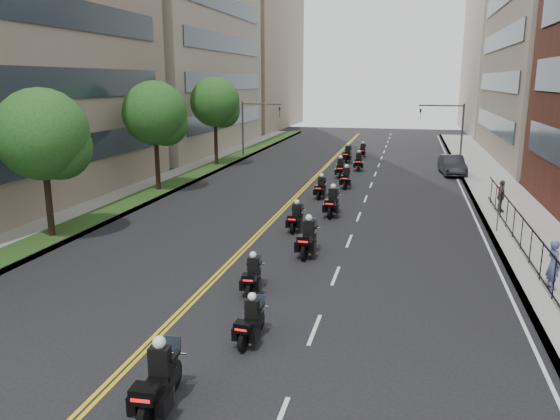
# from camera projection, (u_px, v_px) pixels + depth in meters

# --- Properties ---
(ground) EXTENTS (160.00, 160.00, 0.00)m
(ground) POSITION_uv_depth(u_px,v_px,m) (150.00, 405.00, 13.22)
(ground) COLOR black
(ground) RESTS_ON ground
(sidewalk_right) EXTENTS (4.00, 90.00, 0.15)m
(sidewalk_right) POSITION_uv_depth(u_px,v_px,m) (507.00, 204.00, 34.19)
(sidewalk_right) COLOR gray
(sidewalk_right) RESTS_ON ground
(sidewalk_left) EXTENTS (4.00, 90.00, 0.15)m
(sidewalk_left) POSITION_uv_depth(u_px,v_px,m) (155.00, 188.00, 39.55)
(sidewalk_left) COLOR gray
(sidewalk_left) RESTS_ON ground
(grass_strip) EXTENTS (2.00, 90.00, 0.04)m
(grass_strip) POSITION_uv_depth(u_px,v_px,m) (165.00, 187.00, 39.35)
(grass_strip) COLOR #223C15
(grass_strip) RESTS_ON sidewalk_left
(building_right_far) EXTENTS (15.00, 28.00, 26.00)m
(building_right_far) POSITION_uv_depth(u_px,v_px,m) (525.00, 42.00, 79.23)
(building_right_far) COLOR #ACA08B
(building_right_far) RESTS_ON ground
(building_left_far) EXTENTS (16.00, 28.00, 26.00)m
(building_left_far) POSITION_uv_depth(u_px,v_px,m) (239.00, 46.00, 88.95)
(building_left_far) COLOR gray
(building_left_far) RESTS_ON ground
(iron_fence) EXTENTS (0.05, 28.00, 1.50)m
(iron_fence) POSITION_uv_depth(u_px,v_px,m) (536.00, 253.00, 21.91)
(iron_fence) COLOR black
(iron_fence) RESTS_ON sidewalk_right
(street_trees) EXTENTS (4.40, 38.40, 7.98)m
(street_trees) POSITION_uv_depth(u_px,v_px,m) (116.00, 124.00, 32.11)
(street_trees) COLOR black
(street_trees) RESTS_ON ground
(traffic_signal_right) EXTENTS (4.09, 0.20, 5.60)m
(traffic_signal_right) POSITION_uv_depth(u_px,v_px,m) (452.00, 125.00, 49.99)
(traffic_signal_right) COLOR #3F3F44
(traffic_signal_right) RESTS_ON ground
(traffic_signal_left) EXTENTS (4.09, 0.20, 5.60)m
(traffic_signal_left) POSITION_uv_depth(u_px,v_px,m) (252.00, 121.00, 54.25)
(traffic_signal_left) COLOR #3F3F44
(traffic_signal_left) RESTS_ON ground
(motorcycle_0) EXTENTS (0.65, 2.54, 1.88)m
(motorcycle_0) POSITION_uv_depth(u_px,v_px,m) (159.00, 383.00, 12.82)
(motorcycle_0) COLOR black
(motorcycle_0) RESTS_ON ground
(motorcycle_1) EXTENTS (0.53, 2.07, 1.52)m
(motorcycle_1) POSITION_uv_depth(u_px,v_px,m) (251.00, 323.00, 16.32)
(motorcycle_1) COLOR black
(motorcycle_1) RESTS_ON ground
(motorcycle_2) EXTENTS (0.55, 2.08, 1.54)m
(motorcycle_2) POSITION_uv_depth(u_px,v_px,m) (253.00, 277.00, 20.16)
(motorcycle_2) COLOR black
(motorcycle_2) RESTS_ON ground
(motorcycle_3) EXTENTS (0.59, 2.51, 1.86)m
(motorcycle_3) POSITION_uv_depth(u_px,v_px,m) (308.00, 239.00, 24.40)
(motorcycle_3) COLOR black
(motorcycle_3) RESTS_ON ground
(motorcycle_4) EXTENTS (0.52, 2.22, 1.64)m
(motorcycle_4) POSITION_uv_depth(u_px,v_px,m) (296.00, 218.00, 28.43)
(motorcycle_4) COLOR black
(motorcycle_4) RESTS_ON ground
(motorcycle_5) EXTENTS (0.59, 2.53, 1.87)m
(motorcycle_5) POSITION_uv_depth(u_px,v_px,m) (332.00, 203.00, 31.51)
(motorcycle_5) COLOR black
(motorcycle_5) RESTS_ON ground
(motorcycle_6) EXTENTS (0.54, 2.21, 1.63)m
(motorcycle_6) POSITION_uv_depth(u_px,v_px,m) (321.00, 188.00, 36.32)
(motorcycle_6) COLOR black
(motorcycle_6) RESTS_ON ground
(motorcycle_7) EXTENTS (0.53, 2.32, 1.72)m
(motorcycle_7) POSITION_uv_depth(u_px,v_px,m) (346.00, 179.00, 39.71)
(motorcycle_7) COLOR black
(motorcycle_7) RESTS_ON ground
(motorcycle_8) EXTENTS (0.65, 2.42, 1.79)m
(motorcycle_8) POSITION_uv_depth(u_px,v_px,m) (340.00, 169.00, 43.93)
(motorcycle_8) COLOR black
(motorcycle_8) RESTS_ON ground
(motorcycle_9) EXTENTS (0.57, 2.40, 1.77)m
(motorcycle_9) POSITION_uv_depth(u_px,v_px,m) (359.00, 162.00, 47.41)
(motorcycle_9) COLOR black
(motorcycle_9) RESTS_ON ground
(motorcycle_10) EXTENTS (0.63, 2.54, 1.87)m
(motorcycle_10) POSITION_uv_depth(u_px,v_px,m) (347.00, 155.00, 51.75)
(motorcycle_10) COLOR black
(motorcycle_10) RESTS_ON ground
(motorcycle_11) EXTENTS (0.64, 2.21, 1.63)m
(motorcycle_11) POSITION_uv_depth(u_px,v_px,m) (362.00, 151.00, 55.27)
(motorcycle_11) COLOR black
(motorcycle_11) RESTS_ON ground
(parked_sedan) EXTENTS (2.20, 4.96, 1.58)m
(parked_sedan) POSITION_uv_depth(u_px,v_px,m) (452.00, 165.00, 45.28)
(parked_sedan) COLOR black
(parked_sedan) RESTS_ON ground
(pedestrian_a) EXTENTS (0.61, 0.77, 1.85)m
(pedestrian_a) POSITION_uv_depth(u_px,v_px,m) (554.00, 265.00, 20.00)
(pedestrian_a) COLOR #495285
(pedestrian_a) RESTS_ON sidewalk_right
(pedestrian_c) EXTENTS (0.50, 1.12, 1.87)m
(pedestrian_c) POSITION_uv_depth(u_px,v_px,m) (501.00, 196.00, 31.77)
(pedestrian_c) COLOR #3B3C42
(pedestrian_c) RESTS_ON sidewalk_right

